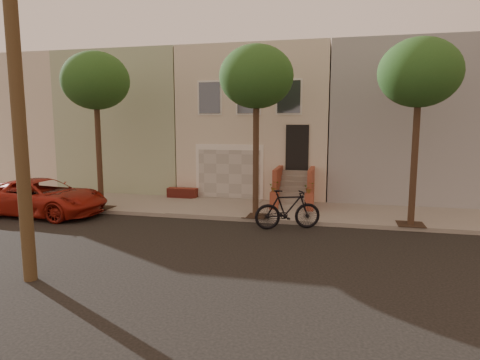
# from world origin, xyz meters

# --- Properties ---
(ground) EXTENTS (90.00, 90.00, 0.00)m
(ground) POSITION_xyz_m (0.00, 0.00, 0.00)
(ground) COLOR black
(ground) RESTS_ON ground
(sidewalk) EXTENTS (40.00, 3.70, 0.15)m
(sidewalk) POSITION_xyz_m (0.00, 5.35, 0.07)
(sidewalk) COLOR gray
(sidewalk) RESTS_ON ground
(house_row) EXTENTS (33.10, 11.70, 7.00)m
(house_row) POSITION_xyz_m (0.00, 11.19, 3.64)
(house_row) COLOR beige
(house_row) RESTS_ON sidewalk
(tree_left) EXTENTS (2.70, 2.57, 6.30)m
(tree_left) POSITION_xyz_m (-5.50, 3.90, 5.26)
(tree_left) COLOR #2D2116
(tree_left) RESTS_ON sidewalk
(tree_mid) EXTENTS (2.70, 2.57, 6.30)m
(tree_mid) POSITION_xyz_m (1.00, 3.90, 5.26)
(tree_mid) COLOR #2D2116
(tree_mid) RESTS_ON sidewalk
(tree_right) EXTENTS (2.70, 2.57, 6.30)m
(tree_right) POSITION_xyz_m (6.50, 3.90, 5.26)
(tree_right) COLOR #2D2116
(tree_right) RESTS_ON sidewalk
(pickup_truck) EXTENTS (5.26, 2.56, 1.44)m
(pickup_truck) POSITION_xyz_m (-7.42, 2.76, 0.72)
(pickup_truck) COLOR #A42115
(pickup_truck) RESTS_ON ground
(motorcycle) EXTENTS (2.38, 1.40, 1.38)m
(motorcycle) POSITION_xyz_m (2.33, 2.87, 0.69)
(motorcycle) COLOR black
(motorcycle) RESTS_ON ground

